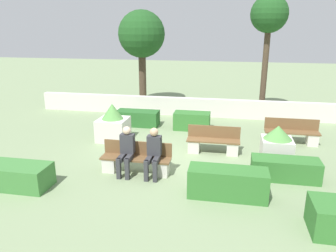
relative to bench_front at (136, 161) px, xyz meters
The scene contains 16 objects.
ground_plane 1.48m from the bench_front, 53.99° to the left, with size 60.00×60.00×0.00m, color gray.
perimeter_wall 6.43m from the bench_front, 82.43° to the left, with size 14.68×0.30×0.83m.
bench_front is the anchor object (origin of this frame).
bench_left_side 5.73m from the bench_front, 35.31° to the left, with size 1.83×0.49×0.85m.
bench_right_side 2.79m from the bench_front, 43.11° to the left, with size 1.70×0.48×0.85m.
person_seated_man 0.69m from the bench_front, 14.42° to the right, with size 0.38×0.64×1.35m.
person_seated_woman 0.49m from the bench_front, 148.69° to the right, with size 0.38×0.64×1.35m.
hedge_block_near_left 3.15m from the bench_front, 153.47° to the right, with size 1.83×0.82×0.60m.
hedge_block_near_right 2.70m from the bench_front, 19.76° to the right, with size 1.88×0.66×0.72m.
hedge_block_mid_left 4.06m from the bench_front, ahead, with size 1.77×0.65×0.58m.
hedge_block_mid_right 4.42m from the bench_front, 76.19° to the left, with size 1.41×0.70×0.69m.
hedge_block_far_right 4.59m from the bench_front, 105.36° to the left, with size 1.74×0.73×0.62m.
planter_corner_left 2.98m from the bench_front, 122.22° to the left, with size 1.04×1.04×1.34m.
planter_corner_right 4.20m from the bench_front, 20.12° to the left, with size 0.89×0.89×1.17m.
tree_leftmost 8.89m from the bench_front, 103.67° to the left, with size 2.31×2.31×4.75m.
tree_center_left 9.29m from the bench_front, 61.68° to the left, with size 1.63×1.63×5.29m.
Camera 1 is at (1.63, -9.32, 3.96)m, focal length 35.00 mm.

